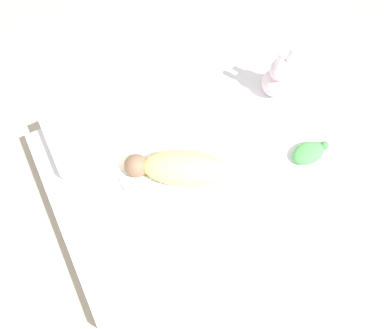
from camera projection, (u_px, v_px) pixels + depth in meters
name	position (u px, v px, depth m)	size (l,w,h in m)	color
ground_plane	(198.00, 173.00, 2.00)	(12.00, 12.00, 0.00)	#B2A893
bed_mattress	(198.00, 168.00, 1.92)	(1.44, 1.05, 0.16)	white
burp_cloth	(134.00, 169.00, 1.82)	(0.17, 0.17, 0.02)	white
swaddled_baby	(179.00, 168.00, 1.76)	(0.48, 0.36, 0.14)	#EFDB7F
pillow	(91.00, 134.00, 1.85)	(0.40, 0.32, 0.09)	white
bunny_plush	(278.00, 78.00, 1.88)	(0.15, 0.15, 0.33)	silver
turtle_plush	(310.00, 153.00, 1.83)	(0.20, 0.11, 0.06)	#51B756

